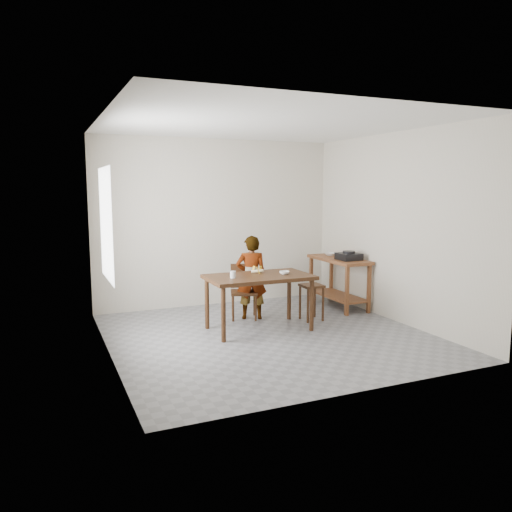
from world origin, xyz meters
name	(u,v)px	position (x,y,z in m)	size (l,w,h in m)	color
floor	(268,337)	(0.00, 0.00, -0.02)	(4.00, 4.00, 0.04)	slate
ceiling	(269,122)	(0.00, 0.00, 2.72)	(4.00, 4.00, 0.04)	white
wall_back	(217,223)	(0.00, 2.02, 1.35)	(4.00, 0.04, 2.70)	beige
wall_front	(363,251)	(0.00, -2.02, 1.35)	(4.00, 0.04, 2.70)	beige
wall_left	(104,239)	(-2.02, 0.00, 1.35)	(0.04, 4.00, 2.70)	beige
wall_right	(396,228)	(2.02, 0.00, 1.35)	(0.04, 4.00, 2.70)	beige
window_pane	(106,224)	(-1.97, 0.20, 1.50)	(0.02, 1.10, 1.30)	white
dining_table	(259,303)	(0.00, 0.30, 0.38)	(1.40, 0.80, 0.75)	#371F0F
prep_counter	(339,282)	(1.72, 1.00, 0.40)	(0.50, 1.20, 0.80)	brown
child	(251,277)	(0.14, 0.88, 0.62)	(0.45, 0.30, 1.23)	white
dining_chair	(244,292)	(0.04, 0.93, 0.40)	(0.38, 0.38, 0.79)	#371F0F
stool	(311,302)	(0.91, 0.46, 0.26)	(0.30, 0.30, 0.53)	#371F0F
glass_tumbler	(233,275)	(-0.39, 0.25, 0.80)	(0.07, 0.07, 0.09)	silver
small_bowl	(284,273)	(0.35, 0.24, 0.77)	(0.14, 0.14, 0.04)	silver
banana	(257,271)	(0.05, 0.47, 0.78)	(0.19, 0.13, 0.07)	#FAC448
serving_bowl	(331,254)	(1.75, 1.29, 0.82)	(0.20, 0.20, 0.05)	silver
gas_burner	(349,256)	(1.73, 0.75, 0.85)	(0.32, 0.32, 0.11)	black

